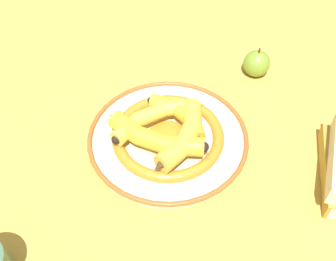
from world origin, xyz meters
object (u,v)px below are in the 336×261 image
object	(u,v)px
decorative_bowl	(168,137)
banana_d	(181,116)
banana_b	(153,137)
banana_c	(184,137)
banana_a	(155,116)
apple	(257,63)

from	to	relation	value
decorative_bowl	banana_d	xyz separation A→B (m)	(-0.01, -0.04, 0.03)
banana_b	banana_c	distance (m)	0.06
decorative_bowl	banana_d	distance (m)	0.05
banana_a	apple	world-z (taller)	apple
banana_d	apple	world-z (taller)	apple
banana_a	banana_c	xyz separation A→B (m)	(-0.08, 0.02, 0.00)
banana_a	banana_b	size ratio (longest dim) A/B	0.88
banana_c	apple	size ratio (longest dim) A/B	2.56
decorative_bowl	banana_a	size ratio (longest dim) A/B	1.73
decorative_bowl	banana_b	distance (m)	0.06
decorative_bowl	banana_c	distance (m)	0.06
banana_b	banana_d	distance (m)	0.08
banana_a	banana_d	world-z (taller)	banana_a
banana_b	apple	bearing A→B (deg)	68.31
banana_c	apple	bearing A→B (deg)	-13.81
decorative_bowl	apple	distance (m)	0.31
decorative_bowl	banana_d	size ratio (longest dim) A/B	2.05
apple	banana_c	bearing A→B (deg)	85.62
banana_a	apple	distance (m)	0.31
banana_c	banana_b	bearing A→B (deg)	113.04
banana_d	banana_a	bearing A→B (deg)	50.72
banana_c	banana_d	size ratio (longest dim) A/B	1.20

